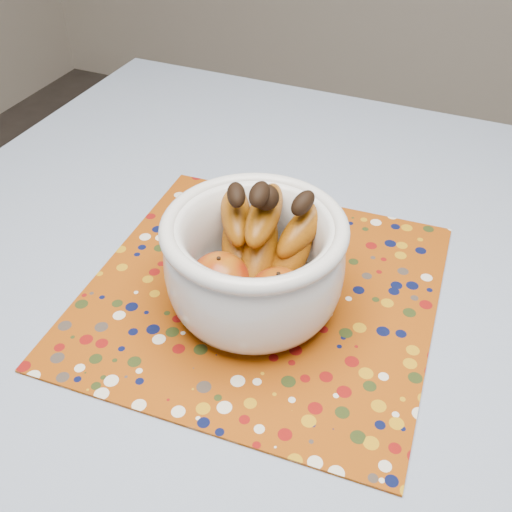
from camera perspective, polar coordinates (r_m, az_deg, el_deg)
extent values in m
cube|color=brown|center=(0.80, 4.17, -7.67)|extent=(1.20, 1.20, 0.04)
cylinder|color=brown|center=(1.58, -8.05, 1.99)|extent=(0.06, 0.06, 0.71)
cube|color=slate|center=(0.78, 4.26, -6.43)|extent=(1.32, 1.32, 0.01)
cube|color=#823607|center=(0.81, 0.51, -3.43)|extent=(0.48, 0.48, 0.00)
cylinder|color=silver|center=(0.78, -0.14, -4.33)|extent=(0.11, 0.11, 0.01)
cylinder|color=silver|center=(0.77, -0.15, -3.73)|extent=(0.17, 0.17, 0.01)
torus|color=silver|center=(0.70, -0.16, 2.72)|extent=(0.22, 0.22, 0.02)
ellipsoid|color=#700F04|center=(0.74, -3.47, -2.30)|extent=(0.08, 0.08, 0.07)
ellipsoid|color=#700F04|center=(0.72, 2.09, -3.69)|extent=(0.07, 0.07, 0.06)
sphere|color=black|center=(0.71, 0.98, 5.61)|extent=(0.03, 0.03, 0.03)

